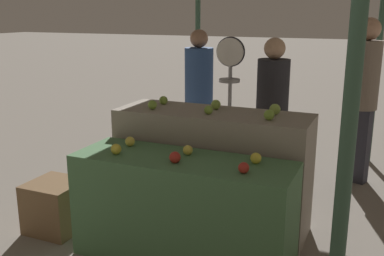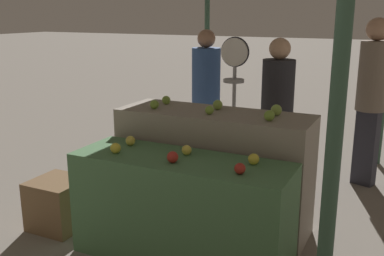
{
  "view_description": "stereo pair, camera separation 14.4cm",
  "coord_description": "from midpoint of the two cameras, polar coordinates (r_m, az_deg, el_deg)",
  "views": [
    {
      "loc": [
        1.29,
        -2.77,
        1.82
      ],
      "look_at": [
        -0.06,
        0.3,
        0.95
      ],
      "focal_mm": 42.0,
      "sensor_mm": 36.0,
      "label": 1
    },
    {
      "loc": [
        1.42,
        -2.71,
        1.82
      ],
      "look_at": [
        -0.06,
        0.3,
        0.95
      ],
      "focal_mm": 42.0,
      "sensor_mm": 36.0,
      "label": 2
    }
  ],
  "objects": [
    {
      "name": "apple_front_1",
      "position": [
        3.12,
        -1.16,
        -3.72
      ],
      "size": [
        0.08,
        0.08,
        0.08
      ],
      "primitive_type": "sphere",
      "color": "#AD281E",
      "rests_on": "display_counter_front"
    },
    {
      "name": "apple_back_1",
      "position": [
        3.59,
        3.45,
        2.28
      ],
      "size": [
        0.07,
        0.07,
        0.07
      ],
      "primitive_type": "sphere",
      "color": "#7AA338",
      "rests_on": "display_counter_back"
    },
    {
      "name": "apple_back_0",
      "position": [
        3.8,
        -3.72,
        2.99
      ],
      "size": [
        0.08,
        0.08,
        0.08
      ],
      "primitive_type": "sphere",
      "color": "#7AA338",
      "rests_on": "display_counter_back"
    },
    {
      "name": "display_counter_back",
      "position": [
        3.83,
        3.82,
        -5.42
      ],
      "size": [
        1.62,
        0.55,
        1.02
      ],
      "primitive_type": "cube",
      "color": "gray",
      "rests_on": "ground_plane"
    },
    {
      "name": "apple_back_4",
      "position": [
        3.77,
        4.38,
        2.95
      ],
      "size": [
        0.08,
        0.08,
        0.08
      ],
      "primitive_type": "sphere",
      "color": "#8EB247",
      "rests_on": "display_counter_back"
    },
    {
      "name": "apple_back_5",
      "position": [
        3.62,
        11.79,
        2.24
      ],
      "size": [
        0.09,
        0.09,
        0.09
      ],
      "primitive_type": "sphere",
      "color": "#8EB247",
      "rests_on": "display_counter_back"
    },
    {
      "name": "apple_front_4",
      "position": [
        3.29,
        0.55,
        -2.82
      ],
      "size": [
        0.07,
        0.07,
        0.07
      ],
      "primitive_type": "sphere",
      "color": "yellow",
      "rests_on": "display_counter_front"
    },
    {
      "name": "person_vendor_at_scale",
      "position": [
        4.52,
        11.66,
        2.77
      ],
      "size": [
        0.39,
        0.39,
        1.58
      ],
      "rotation": [
        0.0,
        0.0,
        3.43
      ],
      "color": "#2D2D38",
      "rests_on": "ground_plane"
    },
    {
      "name": "apple_front_5",
      "position": [
        3.12,
        9.15,
        -3.92
      ],
      "size": [
        0.08,
        0.08,
        0.08
      ],
      "primitive_type": "sphere",
      "color": "gold",
      "rests_on": "display_counter_front"
    },
    {
      "name": "display_counter_front",
      "position": [
        3.37,
        -0.16,
        -10.35
      ],
      "size": [
        1.62,
        0.55,
        0.8
      ],
      "primitive_type": "cube",
      "color": "#4C7A4C",
      "rests_on": "ground_plane"
    },
    {
      "name": "apple_front_3",
      "position": [
        3.54,
        -6.67,
        -1.62
      ],
      "size": [
        0.08,
        0.08,
        0.08
      ],
      "primitive_type": "sphere",
      "color": "yellow",
      "rests_on": "display_counter_front"
    },
    {
      "name": "person_customer_right",
      "position": [
        5.03,
        22.65,
        4.61
      ],
      "size": [
        0.38,
        0.38,
        1.76
      ],
      "rotation": [
        0.0,
        0.0,
        2.82
      ],
      "color": "#2D2D38",
      "rests_on": "ground_plane"
    },
    {
      "name": "produce_scale",
      "position": [
        4.34,
        6.31,
        5.74
      ],
      "size": [
        0.28,
        0.2,
        1.59
      ],
      "color": "#99999E",
      "rests_on": "ground_plane"
    },
    {
      "name": "apple_front_2",
      "position": [
        2.93,
        7.52,
        -5.14
      ],
      "size": [
        0.07,
        0.07,
        0.07
      ],
      "primitive_type": "sphere",
      "color": "#AD281E",
      "rests_on": "display_counter_front"
    },
    {
      "name": "apple_back_3",
      "position": [
        3.99,
        -2.26,
        3.56
      ],
      "size": [
        0.08,
        0.08,
        0.08
      ],
      "primitive_type": "sphere",
      "color": "#84AD3D",
      "rests_on": "display_counter_back"
    },
    {
      "name": "wooden_crate_side",
      "position": [
        4.06,
        -15.57,
        -9.23
      ],
      "size": [
        0.43,
        0.43,
        0.43
      ],
      "primitive_type": "cube",
      "color": "brown",
      "rests_on": "ground_plane"
    },
    {
      "name": "apple_back_2",
      "position": [
        3.43,
        10.99,
        1.55
      ],
      "size": [
        0.08,
        0.08,
        0.08
      ],
      "primitive_type": "sphere",
      "color": "#7AA338",
      "rests_on": "display_counter_back"
    },
    {
      "name": "person_customer_left",
      "position": [
        5.41,
        2.56,
        5.17
      ],
      "size": [
        0.39,
        0.39,
        1.62
      ],
      "rotation": [
        0.0,
        0.0,
        2.97
      ],
      "color": "#2D2D38",
      "rests_on": "ground_plane"
    },
    {
      "name": "apple_front_0",
      "position": [
        3.36,
        -8.48,
        -2.55
      ],
      "size": [
        0.08,
        0.08,
        0.08
      ],
      "primitive_type": "sphere",
      "color": "gold",
      "rests_on": "display_counter_front"
    }
  ]
}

